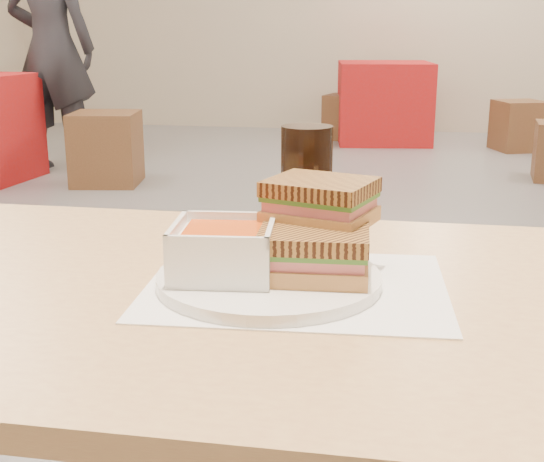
% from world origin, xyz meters
% --- Properties ---
extents(main_table, '(1.20, 0.70, 0.75)m').
position_xyz_m(main_table, '(-0.10, -2.01, 0.64)').
color(main_table, tan).
rests_on(main_table, ground).
extents(tray_liner, '(0.38, 0.30, 0.00)m').
position_xyz_m(tray_liner, '(0.04, -2.00, 0.75)').
color(tray_liner, white).
rests_on(tray_liner, main_table).
extents(plate, '(0.28, 0.28, 0.01)m').
position_xyz_m(plate, '(0.01, -2.00, 0.76)').
color(plate, white).
rests_on(plate, tray_liner).
extents(soup_bowl, '(0.13, 0.13, 0.06)m').
position_xyz_m(soup_bowl, '(-0.05, -2.02, 0.80)').
color(soup_bowl, white).
rests_on(soup_bowl, plate).
extents(panini_lower, '(0.14, 0.11, 0.06)m').
position_xyz_m(panini_lower, '(0.06, -2.00, 0.80)').
color(panini_lower, '#B48645').
rests_on(panini_lower, plate).
extents(panini_upper, '(0.15, 0.14, 0.06)m').
position_xyz_m(panini_upper, '(0.06, -1.94, 0.85)').
color(panini_upper, '#B48645').
rests_on(panini_upper, panini_lower).
extents(cola_glass, '(0.08, 0.08, 0.17)m').
position_xyz_m(cola_glass, '(0.02, -1.76, 0.83)').
color(cola_glass, black).
rests_on(cola_glass, main_table).
extents(bg_table_2, '(0.93, 0.93, 0.74)m').
position_xyz_m(bg_table_2, '(-0.00, 4.22, 0.37)').
color(bg_table_2, '#AB1010').
rests_on(bg_table_2, ground).
extents(bg_chair_0r, '(0.50, 0.50, 0.49)m').
position_xyz_m(bg_chair_0r, '(-1.83, 1.92, 0.25)').
color(bg_chair_0r, brown).
rests_on(bg_chair_0r, ground).
extents(bg_chair_2l, '(0.46, 0.46, 0.43)m').
position_xyz_m(bg_chair_2l, '(-0.36, 4.33, 0.21)').
color(bg_chair_2l, brown).
rests_on(bg_chair_2l, ground).
extents(bg_chair_2r, '(0.49, 0.49, 0.43)m').
position_xyz_m(bg_chair_2r, '(1.19, 3.90, 0.22)').
color(bg_chair_2r, brown).
rests_on(bg_chair_2r, ground).
extents(patron_a, '(0.68, 0.46, 1.81)m').
position_xyz_m(patron_a, '(-2.39, 2.34, 0.91)').
color(patron_a, black).
rests_on(patron_a, ground).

